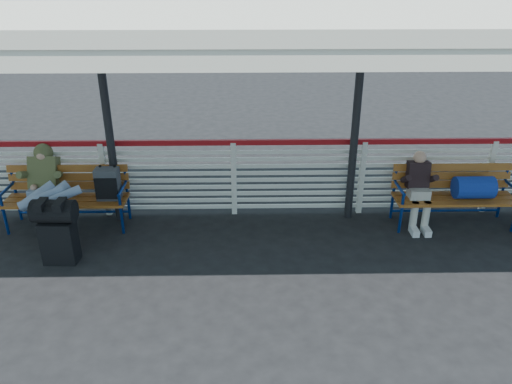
{
  "coord_description": "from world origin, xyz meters",
  "views": [
    {
      "loc": [
        0.21,
        -5.25,
        3.67
      ],
      "look_at": [
        0.33,
        1.0,
        0.79
      ],
      "focal_mm": 35.0,
      "sensor_mm": 36.0,
      "label": 1
    }
  ],
  "objects_px": {
    "luggage_stack": "(57,229)",
    "bench_left": "(81,189)",
    "bench_right": "(463,189)",
    "traveler_man": "(46,191)",
    "companion_person": "(419,189)"
  },
  "relations": [
    {
      "from": "bench_left",
      "to": "bench_right",
      "type": "distance_m",
      "value": 5.71
    },
    {
      "from": "luggage_stack",
      "to": "bench_left",
      "type": "bearing_deg",
      "value": 91.35
    },
    {
      "from": "traveler_man",
      "to": "companion_person",
      "type": "bearing_deg",
      "value": 2.66
    },
    {
      "from": "luggage_stack",
      "to": "traveler_man",
      "type": "distance_m",
      "value": 0.81
    },
    {
      "from": "luggage_stack",
      "to": "traveler_man",
      "type": "height_order",
      "value": "traveler_man"
    },
    {
      "from": "bench_right",
      "to": "companion_person",
      "type": "relative_size",
      "value": 1.57
    },
    {
      "from": "luggage_stack",
      "to": "bench_left",
      "type": "height_order",
      "value": "bench_left"
    },
    {
      "from": "traveler_man",
      "to": "companion_person",
      "type": "relative_size",
      "value": 1.43
    },
    {
      "from": "bench_left",
      "to": "traveler_man",
      "type": "distance_m",
      "value": 0.52
    },
    {
      "from": "bench_left",
      "to": "companion_person",
      "type": "relative_size",
      "value": 1.57
    },
    {
      "from": "companion_person",
      "to": "bench_left",
      "type": "bearing_deg",
      "value": 178.96
    },
    {
      "from": "luggage_stack",
      "to": "companion_person",
      "type": "bearing_deg",
      "value": 12.93
    },
    {
      "from": "luggage_stack",
      "to": "companion_person",
      "type": "distance_m",
      "value": 5.15
    },
    {
      "from": "bench_left",
      "to": "traveler_man",
      "type": "height_order",
      "value": "traveler_man"
    },
    {
      "from": "luggage_stack",
      "to": "traveler_man",
      "type": "relative_size",
      "value": 0.55
    }
  ]
}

